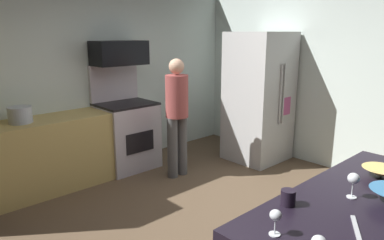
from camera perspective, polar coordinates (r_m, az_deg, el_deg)
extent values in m
cube|color=brown|center=(3.73, 2.31, -17.08)|extent=(5.20, 4.80, 0.02)
cube|color=silver|center=(5.16, -16.36, 6.56)|extent=(5.20, 0.12, 2.60)
cube|color=silver|center=(5.35, 22.22, 6.33)|extent=(0.12, 4.80, 2.60)
cube|color=tan|center=(4.68, -23.54, -5.47)|extent=(2.40, 0.60, 0.90)
cube|color=#BCB6BE|center=(5.17, -10.39, -2.63)|extent=(0.76, 0.64, 0.92)
cube|color=black|center=(5.05, -10.63, 2.54)|extent=(0.76, 0.64, 0.03)
cube|color=#BCB6BE|center=(5.25, -12.46, 5.93)|extent=(0.76, 0.06, 0.52)
cube|color=black|center=(4.91, -8.33, -3.55)|extent=(0.44, 0.01, 0.28)
cube|color=black|center=(5.05, -11.60, 10.52)|extent=(0.74, 0.38, 0.33)
cube|color=#BBBCBA|center=(5.43, 10.67, 3.60)|extent=(0.83, 0.78, 1.92)
cylinder|color=#BBBCBA|center=(5.16, 14.05, 3.96)|extent=(0.02, 0.02, 0.86)
cylinder|color=#BBBCBA|center=(5.22, 14.54, 4.05)|extent=(0.02, 0.02, 0.86)
cube|color=#B34C82|center=(5.36, 14.95, 2.17)|extent=(0.20, 0.01, 0.26)
cylinder|color=#515151|center=(4.75, -3.16, -4.50)|extent=(0.14, 0.14, 0.82)
cylinder|color=#515151|center=(4.85, -1.61, -4.07)|extent=(0.14, 0.14, 0.82)
cylinder|color=#9A4543|center=(4.63, -2.46, 3.84)|extent=(0.30, 0.30, 0.55)
sphere|color=tan|center=(4.58, -2.51, 8.61)|extent=(0.20, 0.20, 0.20)
cone|color=#ECC668|center=(2.91, 28.10, -7.44)|extent=(0.26, 0.26, 0.07)
cylinder|color=silver|center=(2.49, 24.26, -11.23)|extent=(0.06, 0.06, 0.01)
cylinder|color=silver|center=(2.47, 24.37, -10.24)|extent=(0.01, 0.01, 0.09)
ellipsoid|color=silver|center=(2.44, 24.56, -8.54)|extent=(0.07, 0.07, 0.07)
cylinder|color=silver|center=(1.95, 13.13, -17.46)|extent=(0.06, 0.06, 0.01)
cylinder|color=silver|center=(1.93, 13.20, -16.41)|extent=(0.01, 0.01, 0.08)
ellipsoid|color=silver|center=(1.90, 13.32, -14.66)|extent=(0.06, 0.06, 0.06)
cylinder|color=black|center=(2.24, 15.20, -11.95)|extent=(0.09, 0.09, 0.10)
cube|color=#B7BABF|center=(2.13, 24.92, -15.65)|extent=(0.26, 0.17, 0.01)
cylinder|color=#ADB8C4|center=(4.50, -25.92, 0.75)|extent=(0.26, 0.26, 0.19)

